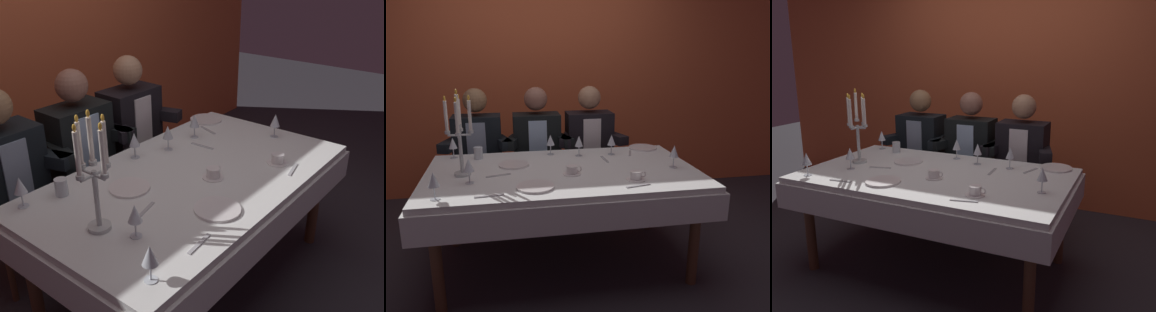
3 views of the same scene
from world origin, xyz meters
TOP-DOWN VIEW (x-y plane):
  - ground_plane at (0.00, 0.00)m, footprint 12.00×12.00m
  - back_wall at (0.00, 1.66)m, footprint 6.00×0.12m
  - dining_table at (0.00, 0.00)m, footprint 1.94×1.14m
  - candelabra at (-0.69, 0.00)m, footprint 0.19×0.19m
  - dinner_plate_0 at (-0.34, 0.16)m, footprint 0.22×0.22m
  - dinner_plate_1 at (-0.22, -0.34)m, footprint 0.24×0.24m
  - dinner_plate_2 at (0.77, 0.46)m, footprint 0.24×0.24m
  - wine_glass_0 at (-0.80, -0.43)m, footprint 0.07×0.07m
  - wine_glass_1 at (0.18, 0.34)m, footprint 0.07×0.07m
  - wine_glass_2 at (0.45, 0.33)m, footprint 0.07×0.07m
  - wine_glass_3 at (0.80, -0.10)m, footprint 0.07×0.07m
  - wine_glass_4 at (-0.03, 0.42)m, footprint 0.07×0.07m
  - wine_glass_5 at (-0.63, -0.18)m, footprint 0.07×0.07m
  - wine_glass_6 at (-0.79, 0.45)m, footprint 0.07×0.07m
  - water_tumbler_0 at (-0.60, 0.39)m, footprint 0.07×0.07m
  - coffee_cup_0 at (0.44, -0.31)m, footprint 0.13×0.12m
  - coffee_cup_1 at (0.05, -0.12)m, footprint 0.13×0.12m
  - spoon_0 at (0.42, -0.43)m, footprint 0.17×0.05m
  - fork_1 at (0.36, 0.19)m, footprint 0.03×0.17m
  - spoon_2 at (-0.45, -0.06)m, footprint 0.17×0.06m
  - fork_3 at (0.61, 0.33)m, footprint 0.07×0.17m
  - fork_4 at (-0.50, -0.44)m, footprint 0.17×0.03m
  - seated_diner_0 at (-0.64, 0.89)m, footprint 0.63×0.48m
  - seated_diner_1 at (-0.11, 0.89)m, footprint 0.63×0.48m
  - seated_diner_2 at (0.38, 0.89)m, footprint 0.63×0.48m

SIDE VIEW (x-z plane):
  - ground_plane at x=0.00m, z-range 0.00..0.00m
  - dining_table at x=0.00m, z-range 0.25..0.99m
  - seated_diner_0 at x=-0.64m, z-range 0.12..1.36m
  - seated_diner_1 at x=-0.11m, z-range 0.12..1.36m
  - seated_diner_2 at x=0.38m, z-range 0.12..1.36m
  - spoon_0 at x=0.42m, z-range 0.74..0.75m
  - fork_1 at x=0.36m, z-range 0.74..0.75m
  - spoon_2 at x=-0.45m, z-range 0.74..0.75m
  - fork_3 at x=0.61m, z-range 0.74..0.75m
  - fork_4 at x=-0.50m, z-range 0.74..0.75m
  - dinner_plate_0 at x=-0.34m, z-range 0.74..0.75m
  - dinner_plate_1 at x=-0.22m, z-range 0.74..0.75m
  - dinner_plate_2 at x=0.77m, z-range 0.74..0.75m
  - coffee_cup_0 at x=0.44m, z-range 0.74..0.80m
  - coffee_cup_1 at x=0.05m, z-range 0.74..0.80m
  - water_tumbler_0 at x=-0.60m, z-range 0.74..0.83m
  - wine_glass_1 at x=0.18m, z-range 0.77..0.94m
  - wine_glass_2 at x=0.45m, z-range 0.77..0.94m
  - wine_glass_3 at x=0.80m, z-range 0.77..0.94m
  - wine_glass_5 at x=-0.63m, z-range 0.77..0.94m
  - wine_glass_0 at x=-0.80m, z-range 0.77..0.94m
  - wine_glass_4 at x=-0.03m, z-range 0.77..0.94m
  - wine_glass_6 at x=-0.79m, z-range 0.77..0.94m
  - candelabra at x=-0.69m, z-range 0.72..1.31m
  - back_wall at x=0.00m, z-range 0.00..2.70m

